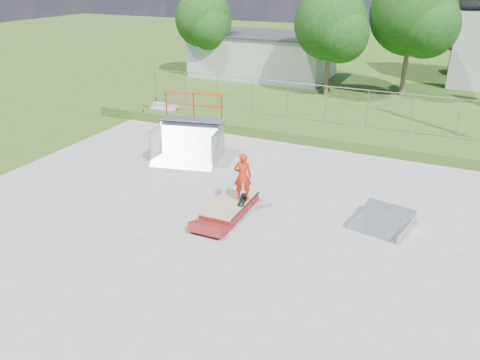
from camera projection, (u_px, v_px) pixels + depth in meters
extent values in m
plane|color=#335A19|center=(234.00, 226.00, 14.81)|extent=(120.00, 120.00, 0.00)
cube|color=gray|center=(234.00, 225.00, 14.80)|extent=(20.00, 16.00, 0.04)
cube|color=#335A19|center=(319.00, 132.00, 22.57)|extent=(24.00, 3.00, 0.50)
cube|color=maroon|center=(230.00, 207.00, 15.60)|extent=(1.14, 2.34, 0.33)
cube|color=tan|center=(230.00, 203.00, 15.53)|extent=(1.16, 2.35, 0.02)
cube|color=black|center=(243.00, 200.00, 15.58)|extent=(0.39, 0.82, 0.13)
imported|color=red|center=(243.00, 178.00, 15.25)|extent=(0.69, 0.59, 1.61)
cube|color=beige|center=(264.00, 55.00, 35.47)|extent=(10.00, 6.00, 3.00)
cylinder|color=brown|center=(327.00, 76.00, 29.98)|extent=(0.30, 0.30, 2.45)
sphere|color=#133E11|center=(331.00, 24.00, 28.67)|extent=(4.48, 4.48, 4.48)
sphere|color=#133E11|center=(341.00, 35.00, 28.11)|extent=(3.36, 3.36, 3.36)
cylinder|color=brown|center=(404.00, 73.00, 29.84)|extent=(0.30, 0.30, 2.80)
sphere|color=#133E11|center=(413.00, 13.00, 28.34)|extent=(5.12, 5.12, 5.12)
sphere|color=#133E11|center=(427.00, 26.00, 27.71)|extent=(3.84, 3.84, 3.84)
cylinder|color=brown|center=(205.00, 60.00, 35.50)|extent=(0.30, 0.30, 2.27)
sphere|color=#133E11|center=(204.00, 20.00, 34.29)|extent=(4.16, 4.16, 4.16)
sphere|color=#133E11|center=(210.00, 28.00, 33.77)|extent=(3.12, 3.12, 3.12)
cylinder|color=brown|center=(451.00, 61.00, 35.64)|extent=(0.30, 0.30, 2.10)
sphere|color=#133E11|center=(458.00, 24.00, 34.52)|extent=(3.84, 3.84, 3.84)
sphere|color=#133E11|center=(467.00, 32.00, 34.05)|extent=(2.88, 2.88, 2.88)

